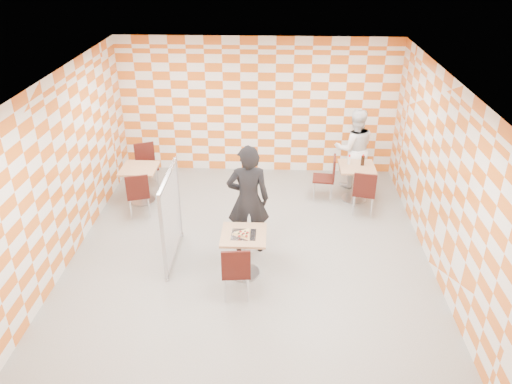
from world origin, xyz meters
TOP-DOWN VIEW (x-y plane):
  - room_shell at (0.00, 0.54)m, footprint 7.00×7.00m
  - main_table at (-0.06, -0.44)m, footprint 0.70×0.70m
  - second_table at (2.03, 2.14)m, footprint 0.70×0.70m
  - empty_table at (-2.29, 1.89)m, footprint 0.70×0.70m
  - chair_main_front at (-0.14, -1.07)m, footprint 0.46×0.47m
  - chair_second_front at (2.10, 1.52)m, footprint 0.50×0.51m
  - chair_second_side at (1.47, 2.15)m, footprint 0.47×0.46m
  - chair_empty_near at (-2.17, 1.26)m, footprint 0.53×0.54m
  - chair_empty_far at (-2.35, 2.64)m, footprint 0.56×0.56m
  - partition at (-1.27, -0.04)m, footprint 0.08×1.38m
  - man_dark at (-0.03, 0.26)m, footprint 0.74×0.53m
  - man_white at (2.04, 2.77)m, footprint 0.89×0.72m
  - pizza_on_foil at (-0.06, -0.46)m, footprint 0.40×0.40m
  - sport_bottle at (1.88, 2.24)m, footprint 0.06×0.06m
  - soda_bottle at (2.14, 2.19)m, footprint 0.07×0.07m

SIDE VIEW (x-z plane):
  - main_table at x=-0.06m, z-range 0.13..0.88m
  - second_table at x=2.03m, z-range 0.13..0.88m
  - empty_table at x=-2.29m, z-range 0.13..0.88m
  - chair_main_front at x=-0.14m, z-range 0.08..1.01m
  - chair_second_front at x=2.10m, z-range 0.08..1.01m
  - chair_second_side at x=1.47m, z-range 0.08..1.01m
  - chair_empty_near at x=-2.17m, z-range 0.08..1.01m
  - chair_empty_far at x=-2.35m, z-range 0.08..1.01m
  - pizza_on_foil at x=-0.06m, z-range 0.74..0.79m
  - partition at x=-1.27m, z-range 0.02..1.57m
  - sport_bottle at x=1.88m, z-range 0.74..0.94m
  - soda_bottle at x=2.14m, z-range 0.74..0.97m
  - man_white at x=2.04m, z-range 0.00..1.72m
  - man_dark at x=-0.03m, z-range 0.00..1.93m
  - room_shell at x=0.00m, z-range -2.00..5.00m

